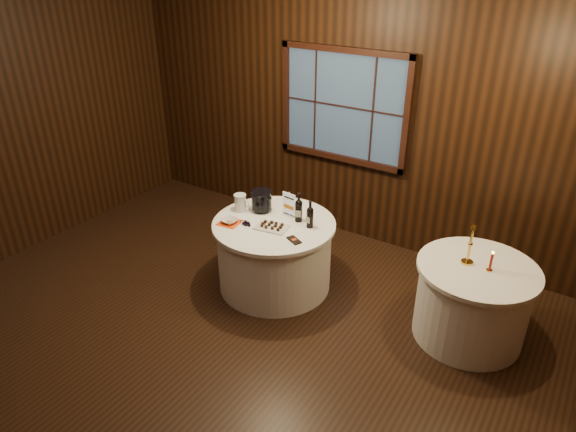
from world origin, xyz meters
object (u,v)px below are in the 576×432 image
Objects in this scene: chocolate_plate at (272,226)px; red_candle at (491,263)px; side_table at (472,302)px; chocolate_box at (294,240)px; grape_bunch at (247,223)px; brass_candlestick at (469,250)px; cracker_bowl at (230,221)px; ice_bucket at (262,201)px; glass_pitcher at (240,203)px; main_table at (274,254)px; sign_stand at (289,208)px; port_bottle_left at (299,209)px; port_bottle_right at (310,216)px.

red_candle is at bearing 10.95° from chocolate_plate.
chocolate_box reaches higher than side_table.
brass_candlestick is (2.09, 0.49, 0.12)m from grape_bunch.
chocolate_plate is at bearing 18.46° from cracker_bowl.
ice_bucket is 2.36m from red_candle.
glass_pitcher is (-0.83, 0.23, 0.09)m from chocolate_box.
grape_bunch is at bearing -137.45° from main_table.
red_candle reaches higher than chocolate_plate.
sign_stand is at bearing 13.04° from ice_bucket.
grape_bunch is (-0.40, -0.35, -0.12)m from port_bottle_left.
chocolate_plate is 1.77× the size of red_candle.
brass_candlestick reaches higher than cracker_bowl.
port_bottle_left is 0.54m from grape_bunch.
chocolate_plate is 0.53m from glass_pitcher.
ice_bucket is at bearing 27.07° from glass_pitcher.
grape_bunch is (-2.20, -0.49, 0.40)m from side_table.
red_candle reaches higher than grape_bunch.
port_bottle_right is 1.28× the size of ice_bucket.
brass_candlestick is at bearing 2.25° from glass_pitcher.
cracker_bowl reaches higher than main_table.
port_bottle_left is at bearing 2.18° from ice_bucket.
cracker_bowl is at bearing -166.91° from side_table.
port_bottle_right reaches higher than side_table.
ice_bucket reaches higher than side_table.
ice_bucket is (-0.45, -0.02, -0.02)m from port_bottle_left.
brass_candlestick is (2.34, 0.28, 0.04)m from glass_pitcher.
red_candle is (2.04, 0.40, 0.06)m from chocolate_plate.
brass_candlestick is at bearing 4.23° from ice_bucket.
red_candle is (2.47, 0.54, 0.06)m from cracker_bowl.
chocolate_box is (0.32, -0.42, -0.09)m from sign_stand.
ice_bucket is at bearing 139.88° from chocolate_plate.
red_candle is (0.20, -0.02, -0.06)m from brass_candlestick.
brass_candlestick reaches higher than chocolate_box.
port_bottle_left reaches higher than ice_bucket.
glass_pitcher is at bearing 139.17° from grape_bunch.
chocolate_plate is 2.21× the size of cracker_bowl.
cracker_bowl is (-0.43, -0.14, 0.00)m from chocolate_plate.
grape_bunch is 2.34m from red_candle.
port_bottle_left is 1.70m from brass_candlestick.
chocolate_plate is (-0.31, -0.23, -0.11)m from port_bottle_right.
port_bottle_left reaches higher than port_bottle_right.
chocolate_plate is at bearing -66.49° from main_table.
cracker_bowl is at bearing -166.62° from port_bottle_left.
brass_candlestick is at bearing -17.95° from port_bottle_left.
brass_candlestick is (1.89, 0.31, 0.52)m from main_table.
grape_bunch is at bearing -163.09° from chocolate_plate.
ice_bucket is at bearing 150.18° from main_table.
red_candle is at bearing 1.21° from glass_pitcher.
brass_candlestick is at bearing 45.46° from chocolate_box.
chocolate_plate is at bearing -20.09° from glass_pitcher.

